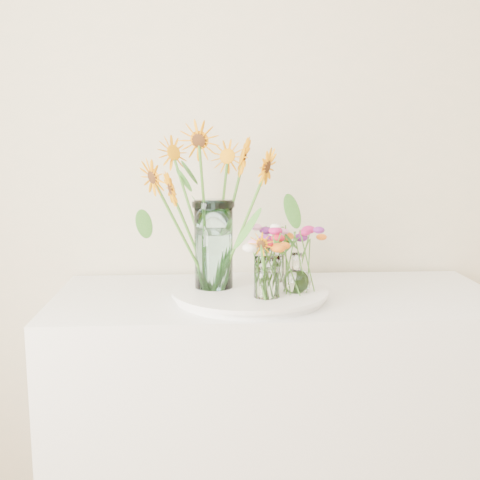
{
  "coord_description": "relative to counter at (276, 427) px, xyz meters",
  "views": [
    {
      "loc": [
        -0.58,
        0.09,
        1.39
      ],
      "look_at": [
        -0.48,
        1.87,
        1.09
      ],
      "focal_mm": 45.0,
      "sensor_mm": 36.0,
      "label": 1
    }
  ],
  "objects": [
    {
      "name": "small_vase_b",
      "position": [
        0.05,
        -0.09,
        0.54
      ],
      "size": [
        0.11,
        0.11,
        0.12
      ],
      "primitive_type": null,
      "rotation": [
        0.0,
        0.0,
        -0.29
      ],
      "color": "white",
      "rests_on": "tray"
    },
    {
      "name": "small_vase_a",
      "position": [
        -0.05,
        -0.14,
        0.54
      ],
      "size": [
        0.1,
        0.1,
        0.13
      ],
      "primitive_type": "cylinder",
      "rotation": [
        0.0,
        0.0,
        -0.42
      ],
      "color": "white",
      "rests_on": "tray"
    },
    {
      "name": "wildflower_posy_b",
      "position": [
        0.05,
        -0.09,
        0.58
      ],
      "size": [
        0.21,
        0.21,
        0.21
      ],
      "primitive_type": null,
      "color": "orange",
      "rests_on": "tray"
    },
    {
      "name": "mason_jar",
      "position": [
        -0.2,
        -0.01,
        0.61
      ],
      "size": [
        0.16,
        0.16,
        0.28
      ],
      "primitive_type": "cylinder",
      "rotation": [
        0.0,
        0.0,
        0.4
      ],
      "color": "#AFE2EB",
      "rests_on": "tray"
    },
    {
      "name": "wildflower_posy_c",
      "position": [
        -0.01,
        0.06,
        0.58
      ],
      "size": [
        0.18,
        0.18,
        0.21
      ],
      "primitive_type": null,
      "color": "orange",
      "rests_on": "tray"
    },
    {
      "name": "wildflower_posy_a",
      "position": [
        -0.05,
        -0.14,
        0.58
      ],
      "size": [
        0.18,
        0.18,
        0.22
      ],
      "primitive_type": null,
      "color": "orange",
      "rests_on": "tray"
    },
    {
      "name": "small_vase_c",
      "position": [
        -0.01,
        0.06,
        0.54
      ],
      "size": [
        0.07,
        0.07,
        0.12
      ],
      "primitive_type": "cylinder",
      "rotation": [
        0.0,
        0.0,
        -0.0
      ],
      "color": "white",
      "rests_on": "tray"
    },
    {
      "name": "tray",
      "position": [
        -0.09,
        -0.05,
        0.46
      ],
      "size": [
        0.45,
        0.45,
        0.02
      ],
      "primitive_type": "cylinder",
      "color": "white",
      "rests_on": "counter"
    },
    {
      "name": "sunflower_bouquet",
      "position": [
        -0.2,
        -0.01,
        0.73
      ],
      "size": [
        0.82,
        0.82,
        0.51
      ],
      "primitive_type": null,
      "rotation": [
        0.0,
        0.0,
        0.4
      ],
      "color": "orange",
      "rests_on": "tray"
    },
    {
      "name": "counter",
      "position": [
        0.0,
        0.0,
        0.0
      ],
      "size": [
        1.4,
        0.6,
        0.9
      ],
      "primitive_type": "cube",
      "color": "white",
      "rests_on": "ground_plane"
    }
  ]
}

